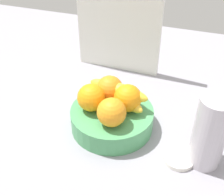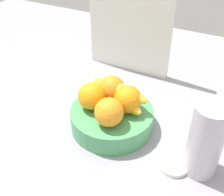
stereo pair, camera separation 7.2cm
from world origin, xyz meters
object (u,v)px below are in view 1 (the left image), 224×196
object	(u,v)px
fruit_bowl	(112,118)
orange_front_right	(128,98)
orange_center	(110,89)
thermos_tumbler	(210,132)
orange_front_left	(112,112)
cutting_board	(119,19)
banana_bunch	(118,93)
jar_lid	(179,158)
orange_back_left	(92,97)

from	to	relation	value
fruit_bowl	orange_front_right	xyz separation A→B (cm)	(3.67, 1.70, 6.48)
orange_center	thermos_tumbler	distance (cm)	28.04
orange_front_left	cutting_board	size ratio (longest dim) A/B	0.20
fruit_bowl	banana_bunch	size ratio (longest dim) A/B	1.26
orange_center	jar_lid	bearing A→B (deg)	-26.09
orange_front_right	thermos_tumbler	xyz separation A→B (cm)	(20.98, -6.35, 0.04)
orange_back_left	banana_bunch	distance (cm)	7.32
banana_bunch	cutting_board	distance (cm)	28.94
cutting_board	orange_center	bearing A→B (deg)	-76.37
orange_front_left	jar_lid	bearing A→B (deg)	-4.40
orange_front_left	orange_center	distance (cm)	9.68
orange_front_left	orange_front_right	size ratio (longest dim) A/B	1.00
orange_front_left	orange_center	size ratio (longest dim) A/B	1.00
orange_center	fruit_bowl	bearing A→B (deg)	-63.54
jar_lid	orange_back_left	bearing A→B (deg)	167.31
orange_back_left	banana_bunch	bearing A→B (deg)	36.22
orange_front_left	orange_back_left	bearing A→B (deg)	148.80
orange_back_left	fruit_bowl	bearing A→B (deg)	8.67
orange_back_left	jar_lid	size ratio (longest dim) A/B	0.97
orange_front_left	orange_center	world-z (taller)	same
orange_center	orange_front_left	bearing A→B (deg)	-68.44
jar_lid	banana_bunch	bearing A→B (deg)	152.10
fruit_bowl	orange_front_left	size ratio (longest dim) A/B	3.03
fruit_bowl	orange_back_left	bearing A→B (deg)	-171.33
fruit_bowl	thermos_tumbler	xyz separation A→B (cm)	(24.65, -4.66, 6.52)
fruit_bowl	jar_lid	bearing A→B (deg)	-18.25
orange_front_left	thermos_tumbler	distance (cm)	23.11
banana_bunch	jar_lid	bearing A→B (deg)	-27.90
orange_front_left	cutting_board	distance (cm)	36.87
orange_back_left	jar_lid	bearing A→B (deg)	-12.69
fruit_bowl	orange_front_left	distance (cm)	8.30
fruit_bowl	orange_center	size ratio (longest dim) A/B	3.03
thermos_tumbler	orange_back_left	bearing A→B (deg)	172.68
fruit_bowl	orange_front_right	distance (cm)	7.64
fruit_bowl	banana_bunch	world-z (taller)	banana_bunch
orange_center	banana_bunch	distance (cm)	2.71
orange_center	orange_back_left	xyz separation A→B (cm)	(-3.29, -4.85, 0.00)
banana_bunch	cutting_board	world-z (taller)	cutting_board
orange_front_right	orange_back_left	world-z (taller)	same
orange_front_left	orange_back_left	distance (cm)	8.01
fruit_bowl	cutting_board	xyz separation A→B (cm)	(-7.65, 29.68, 15.15)
fruit_bowl	thermos_tumbler	bearing A→B (deg)	-10.70
banana_bunch	jar_lid	distance (cm)	22.54
orange_back_left	thermos_tumbler	size ratio (longest dim) A/B	0.39
orange_center	banana_bunch	size ratio (longest dim) A/B	0.42
orange_back_left	cutting_board	bearing A→B (deg)	94.41
orange_center	orange_back_left	world-z (taller)	same
banana_bunch	orange_back_left	bearing A→B (deg)	-143.78
orange_front_right	orange_center	xyz separation A→B (cm)	(-5.68, 2.35, 0.00)
fruit_bowl	cutting_board	world-z (taller)	cutting_board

